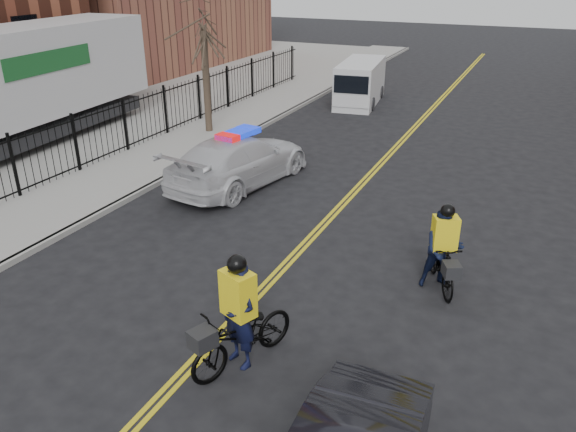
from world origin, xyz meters
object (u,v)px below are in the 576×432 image
at_px(cargo_van, 360,83).
at_px(cyclist_far, 442,255).
at_px(police_cruiser, 239,160).
at_px(cyclist_near, 239,327).

distance_m(cargo_van, cyclist_far, 17.66).
relative_size(cargo_van, cyclist_far, 2.54).
relative_size(police_cruiser, cargo_van, 1.14).
distance_m(cargo_van, cyclist_near, 20.74).
bearing_deg(cargo_van, police_cruiser, -97.56).
height_order(police_cruiser, cyclist_near, cyclist_near).
xyz_separation_m(police_cruiser, cyclist_near, (4.36, -7.83, -0.05)).
distance_m(police_cruiser, cyclist_near, 8.96).
bearing_deg(cyclist_near, police_cruiser, 140.73).
distance_m(police_cruiser, cargo_van, 12.44).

